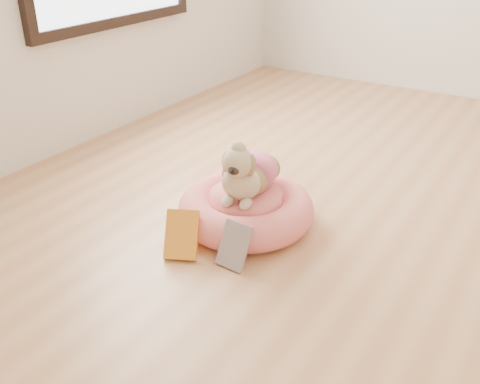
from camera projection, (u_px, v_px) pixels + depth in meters
The scene contains 5 objects.
floor at pixel (403, 237), 2.33m from camera, with size 4.50×4.50×0.00m, color #B97D4D.
pet_bed at pixel (246, 209), 2.39m from camera, with size 0.61×0.61×0.16m.
dog at pixel (247, 163), 2.29m from camera, with size 0.27×0.40×0.29m, color brown, non-canonical shape.
book_yellow at pixel (182, 235), 2.18m from camera, with size 0.13×0.03×0.20m, color yellow.
book_white at pixel (234, 245), 2.11m from camera, with size 0.12×0.02×0.19m, color white.
Camera 1 is at (0.45, -2.05, 1.25)m, focal length 40.00 mm.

